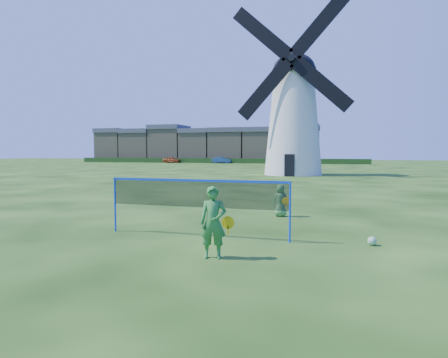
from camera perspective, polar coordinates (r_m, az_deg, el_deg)
ground at (r=10.95m, az=-1.77°, el=-8.01°), size 220.00×220.00×0.00m
windmill at (r=39.39m, az=10.23°, el=9.34°), size 11.33×5.69×16.64m
badminton_net at (r=10.38m, az=-4.10°, el=-2.31°), size 5.05×0.05×1.55m
player_girl at (r=8.30m, az=-1.61°, el=-6.43°), size 0.74×0.49×1.55m
player_boy at (r=13.81m, az=8.35°, el=-3.14°), size 0.68×0.52×1.14m
play_ball at (r=10.20m, az=21.03°, el=-8.54°), size 0.22×0.22×0.22m
terraced_houses at (r=87.45m, az=-3.32°, el=5.07°), size 51.35×8.40×8.38m
hedge at (r=80.30m, az=-1.73°, el=2.73°), size 62.00×0.80×1.00m
car_left at (r=82.41m, az=-7.76°, el=2.82°), size 3.81×1.75×1.27m
car_right at (r=79.02m, az=-0.35°, el=2.82°), size 4.08×1.82×1.30m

